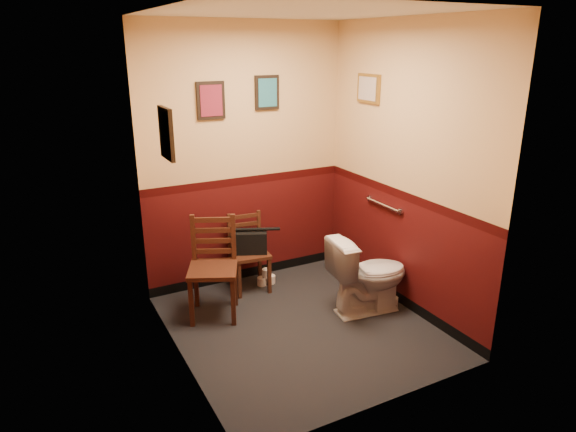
# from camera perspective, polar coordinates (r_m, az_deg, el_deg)

# --- Properties ---
(floor) EXTENTS (2.20, 2.40, 0.00)m
(floor) POSITION_cam_1_polar(r_m,az_deg,el_deg) (4.83, 1.41, -12.18)
(floor) COLOR black
(floor) RESTS_ON ground
(ceiling) EXTENTS (2.20, 2.40, 0.00)m
(ceiling) POSITION_cam_1_polar(r_m,az_deg,el_deg) (4.15, 1.73, 21.78)
(ceiling) COLOR silver
(ceiling) RESTS_ON ground
(wall_back) EXTENTS (2.20, 0.00, 2.70)m
(wall_back) POSITION_cam_1_polar(r_m,az_deg,el_deg) (5.34, -4.78, 6.46)
(wall_back) COLOR #400C0C
(wall_back) RESTS_ON ground
(wall_front) EXTENTS (2.20, 0.00, 2.70)m
(wall_front) POSITION_cam_1_polar(r_m,az_deg,el_deg) (3.35, 11.64, -1.35)
(wall_front) COLOR #400C0C
(wall_front) RESTS_ON ground
(wall_left) EXTENTS (0.00, 2.40, 2.70)m
(wall_left) POSITION_cam_1_polar(r_m,az_deg,el_deg) (3.90, -12.71, 1.42)
(wall_left) COLOR #400C0C
(wall_left) RESTS_ON ground
(wall_right) EXTENTS (0.00, 2.40, 2.70)m
(wall_right) POSITION_cam_1_polar(r_m,az_deg,el_deg) (4.91, 12.87, 4.96)
(wall_right) COLOR #400C0C
(wall_right) RESTS_ON ground
(grab_bar) EXTENTS (0.05, 0.56, 0.06)m
(grab_bar) POSITION_cam_1_polar(r_m,az_deg,el_deg) (5.18, 10.52, 1.24)
(grab_bar) COLOR silver
(grab_bar) RESTS_ON wall_right
(framed_print_back_a) EXTENTS (0.28, 0.04, 0.36)m
(framed_print_back_a) POSITION_cam_1_polar(r_m,az_deg,el_deg) (5.11, -8.57, 12.57)
(framed_print_back_a) COLOR black
(framed_print_back_a) RESTS_ON wall_back
(framed_print_back_b) EXTENTS (0.26, 0.04, 0.34)m
(framed_print_back_b) POSITION_cam_1_polar(r_m,az_deg,el_deg) (5.33, -2.34, 13.55)
(framed_print_back_b) COLOR black
(framed_print_back_b) RESTS_ON wall_back
(framed_print_left) EXTENTS (0.04, 0.30, 0.38)m
(framed_print_left) POSITION_cam_1_polar(r_m,az_deg,el_deg) (3.88, -13.34, 8.92)
(framed_print_left) COLOR black
(framed_print_left) RESTS_ON wall_left
(framed_print_right) EXTENTS (0.04, 0.34, 0.28)m
(framed_print_right) POSITION_cam_1_polar(r_m,az_deg,el_deg) (5.25, 8.93, 13.82)
(framed_print_right) COLOR olive
(framed_print_right) RESTS_ON wall_right
(toilet) EXTENTS (0.81, 0.52, 0.75)m
(toilet) POSITION_cam_1_polar(r_m,az_deg,el_deg) (4.98, 8.92, -6.49)
(toilet) COLOR white
(toilet) RESTS_ON floor
(toilet_brush) EXTENTS (0.10, 0.10, 0.37)m
(toilet_brush) POSITION_cam_1_polar(r_m,az_deg,el_deg) (5.23, 11.56, -9.27)
(toilet_brush) COLOR silver
(toilet_brush) RESTS_ON floor
(chair_left) EXTENTS (0.59, 0.59, 0.95)m
(chair_left) POSITION_cam_1_polar(r_m,az_deg,el_deg) (4.88, -8.30, -5.68)
(chair_left) COLOR #4A2416
(chair_left) RESTS_ON floor
(chair_right) EXTENTS (0.42, 0.42, 0.80)m
(chair_right) POSITION_cam_1_polar(r_m,az_deg,el_deg) (5.38, -4.43, -4.04)
(chair_right) COLOR #4A2416
(chair_right) RESTS_ON floor
(handbag) EXTENTS (0.41, 0.32, 0.27)m
(handbag) POSITION_cam_1_polar(r_m,az_deg,el_deg) (5.29, -4.35, -2.86)
(handbag) COLOR black
(handbag) RESTS_ON chair_right
(tp_stack) EXTENTS (0.21, 0.11, 0.18)m
(tp_stack) POSITION_cam_1_polar(r_m,az_deg,el_deg) (5.57, -2.41, -6.88)
(tp_stack) COLOR silver
(tp_stack) RESTS_ON floor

